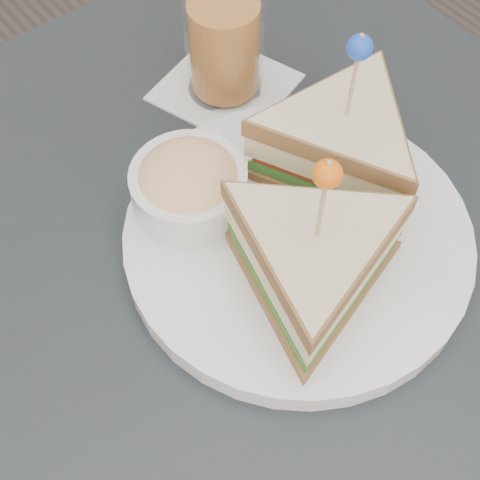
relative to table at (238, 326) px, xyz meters
name	(u,v)px	position (x,y,z in m)	size (l,w,h in m)	color
table	(238,326)	(0.00, 0.00, 0.00)	(0.80, 0.80, 0.75)	black
plate_meal	(307,207)	(0.07, 0.00, 0.12)	(0.37, 0.36, 0.18)	silver
drink_set	(224,35)	(0.13, 0.19, 0.14)	(0.15, 0.15, 0.15)	silver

